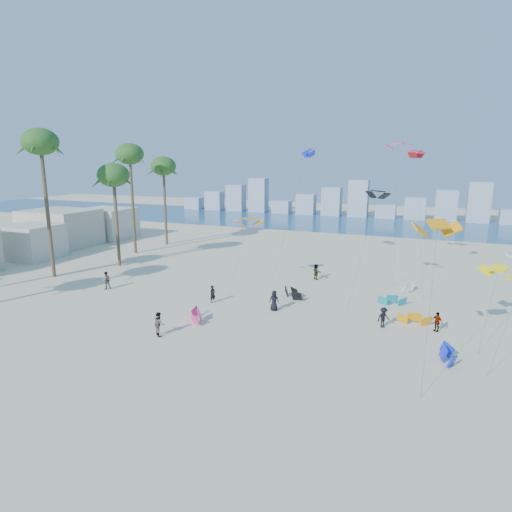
% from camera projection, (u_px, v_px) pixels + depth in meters
% --- Properties ---
extents(ground, '(220.00, 220.00, 0.00)m').
position_uv_depth(ground, '(112.00, 376.00, 26.42)').
color(ground, beige).
rests_on(ground, ground).
extents(ocean, '(220.00, 220.00, 0.00)m').
position_uv_depth(ocean, '(343.00, 222.00, 91.42)').
color(ocean, navy).
rests_on(ocean, ground).
extents(kitesurfer_near, '(0.62, 0.71, 1.65)m').
position_uv_depth(kitesurfer_near, '(213.00, 294.00, 39.87)').
color(kitesurfer_near, black).
rests_on(kitesurfer_near, ground).
extents(kitesurfer_mid, '(1.12, 1.09, 1.82)m').
position_uv_depth(kitesurfer_mid, '(159.00, 324.00, 32.44)').
color(kitesurfer_mid, gray).
rests_on(kitesurfer_mid, ground).
extents(kitesurfers_far, '(39.48, 12.97, 1.83)m').
position_uv_depth(kitesurfers_far, '(300.00, 294.00, 39.77)').
color(kitesurfers_far, black).
rests_on(kitesurfers_far, ground).
extents(grounded_kites, '(20.24, 18.23, 0.88)m').
position_uv_depth(grounded_kites, '(351.00, 310.00, 36.77)').
color(grounded_kites, '#F03588').
rests_on(grounded_kites, ground).
extents(flying_kites, '(35.13, 28.21, 18.50)m').
position_uv_depth(flying_kites, '(423.00, 189.00, 38.42)').
color(flying_kites, orange).
rests_on(flying_kites, ground).
extents(palm_row, '(10.13, 44.80, 16.25)m').
position_uv_depth(palm_row, '(44.00, 165.00, 46.28)').
color(palm_row, brown).
rests_on(palm_row, ground).
extents(beachfront_buildings, '(11.50, 43.00, 6.00)m').
position_uv_depth(beachfront_buildings, '(14.00, 239.00, 57.09)').
color(beachfront_buildings, beige).
rests_on(beachfront_buildings, ground).
extents(distant_skyline, '(85.00, 3.00, 8.40)m').
position_uv_depth(distant_skyline, '(347.00, 203.00, 100.22)').
color(distant_skyline, '#9EADBF').
rests_on(distant_skyline, ground).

